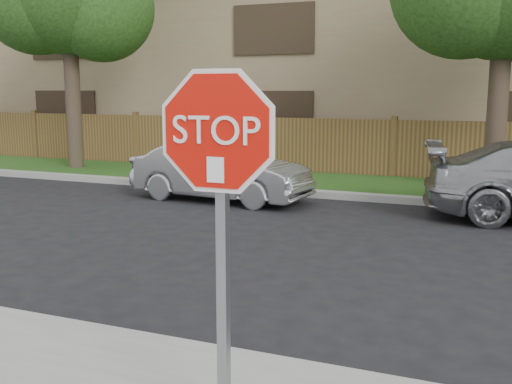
% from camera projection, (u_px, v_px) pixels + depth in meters
% --- Properties ---
extents(ground, '(90.00, 90.00, 0.00)m').
position_uv_depth(ground, '(187.00, 349.00, 5.58)').
color(ground, black).
rests_on(ground, ground).
extents(far_curb, '(70.00, 0.30, 0.15)m').
position_uv_depth(far_curb, '(367.00, 197.00, 13.01)').
color(far_curb, gray).
rests_on(far_curb, ground).
extents(grass_strip, '(70.00, 3.00, 0.12)m').
position_uv_depth(grass_strip, '(381.00, 187.00, 14.52)').
color(grass_strip, '#1E4714').
rests_on(grass_strip, ground).
extents(fence, '(70.00, 0.12, 1.60)m').
position_uv_depth(fence, '(393.00, 150.00, 15.85)').
color(fence, '#51381C').
rests_on(fence, ground).
extents(apartment_building, '(35.20, 9.20, 7.20)m').
position_uv_depth(apartment_building, '(424.00, 56.00, 20.50)').
color(apartment_building, '#92785A').
rests_on(apartment_building, ground).
extents(stop_sign, '(1.01, 0.13, 2.55)m').
position_uv_depth(stop_sign, '(219.00, 186.00, 3.52)').
color(stop_sign, gray).
rests_on(stop_sign, sidewalk_near).
extents(sedan_left, '(4.02, 1.70, 1.29)m').
position_uv_depth(sedan_left, '(221.00, 171.00, 12.94)').
color(sedan_left, '#A9A9AE').
rests_on(sedan_left, ground).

